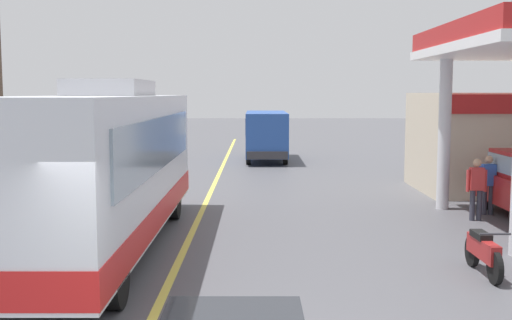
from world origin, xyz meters
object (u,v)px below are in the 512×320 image
coach_bus_main (105,170)px  motorcycle_parked_forecourt (486,252)px  pedestrian_by_shop (479,186)px  minibus_opposing_lane (269,131)px  pedestrian_near_pump (491,182)px

coach_bus_main → motorcycle_parked_forecourt: size_ratio=6.13×
pedestrian_by_shop → motorcycle_parked_forecourt: bearing=-107.7°
motorcycle_parked_forecourt → coach_bus_main: bearing=165.1°
minibus_opposing_lane → motorcycle_parked_forecourt: bearing=-79.7°
coach_bus_main → minibus_opposing_lane: size_ratio=1.80×
motorcycle_parked_forecourt → pedestrian_near_pump: size_ratio=1.08×
minibus_opposing_lane → motorcycle_parked_forecourt: minibus_opposing_lane is taller
pedestrian_by_shop → coach_bus_main: bearing=-161.5°
pedestrian_near_pump → pedestrian_by_shop: (-0.63, -0.85, 0.00)m
coach_bus_main → minibus_opposing_lane: coach_bus_main is taller
pedestrian_near_pump → minibus_opposing_lane: bearing=112.3°
coach_bus_main → motorcycle_parked_forecourt: bearing=-14.9°
coach_bus_main → pedestrian_near_pump: 10.60m
motorcycle_parked_forecourt → pedestrian_by_shop: (1.62, 5.09, 0.49)m
minibus_opposing_lane → pedestrian_by_shop: bearing=-70.8°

